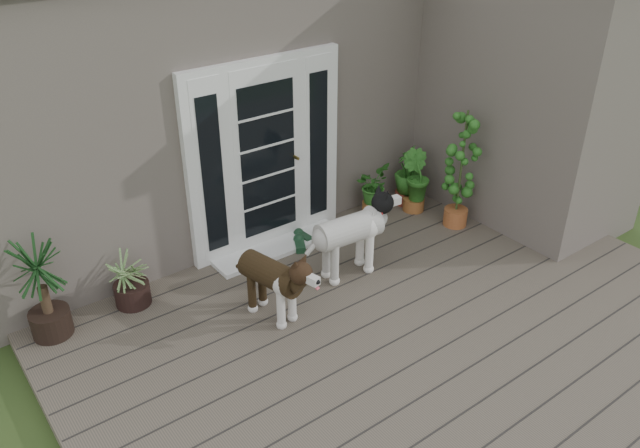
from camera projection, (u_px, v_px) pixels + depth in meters
deck at (413, 336)px, 6.02m from camera, size 6.20×4.60×0.12m
house_main at (193, 77)px, 8.24m from camera, size 7.40×4.00×3.10m
house_wing at (534, 96)px, 7.56m from camera, size 1.60×2.40×3.10m
door_unit at (266, 156)px, 6.89m from camera, size 1.90×0.14×2.15m
door_step at (279, 246)px, 7.27m from camera, size 1.60×0.40×0.05m
brindle_dog at (271, 285)px, 6.02m from camera, size 0.55×0.92×0.71m
white_dog at (349, 242)px, 6.63m from camera, size 0.99×0.49×0.80m
spider_plant at (130, 277)px, 6.22m from camera, size 0.63×0.63×0.62m
yucca at (42, 289)px, 5.71m from camera, size 0.91×0.91×1.02m
herb_a at (372, 193)px, 7.87m from camera, size 0.62×0.62×0.56m
herb_b at (415, 189)px, 7.94m from camera, size 0.47×0.47×0.58m
herb_c at (408, 181)px, 8.10m from camera, size 0.57×0.57×0.64m
sapling at (461, 168)px, 7.39m from camera, size 0.56×0.56×1.51m
clog_left at (304, 236)px, 7.42m from camera, size 0.16×0.30×0.09m
clog_right at (300, 244)px, 7.27m from camera, size 0.29×0.36×0.10m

